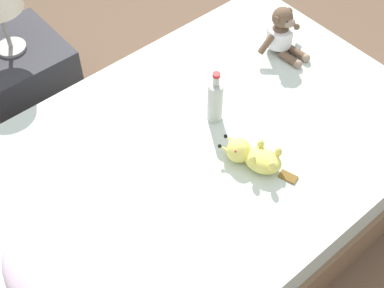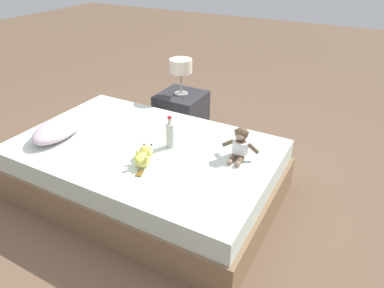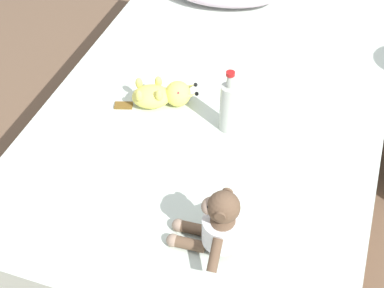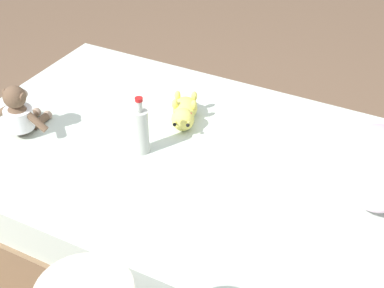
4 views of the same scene
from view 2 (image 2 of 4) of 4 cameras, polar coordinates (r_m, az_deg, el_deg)
The scene contains 8 objects.
ground_plane at distance 2.99m, azimuth -7.26°, elevation -7.64°, with size 16.00×16.00×0.00m, color brown.
bed at distance 2.86m, azimuth -7.54°, elevation -4.11°, with size 1.32×2.09×0.45m.
pillow at distance 3.03m, azimuth -21.04°, elevation 2.48°, with size 0.59×0.38×0.13m.
plush_monkey at distance 2.54m, azimuth 7.95°, elevation -0.17°, with size 0.23×0.29×0.24m.
plush_yellow_creature at distance 2.50m, azimuth -7.90°, elevation -1.99°, with size 0.32×0.19×0.10m.
glass_bottle at distance 2.65m, azimuth -3.64°, elevation 1.54°, with size 0.06×0.06×0.26m.
nightstand at distance 3.71m, azimuth -1.73°, elevation 4.86°, with size 0.45×0.45×0.47m.
bedside_lamp at distance 3.52m, azimuth -1.86°, elevation 12.55°, with size 0.23×0.23×0.37m.
Camera 2 is at (-1.87, -1.45, 1.82)m, focal length 32.37 mm.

